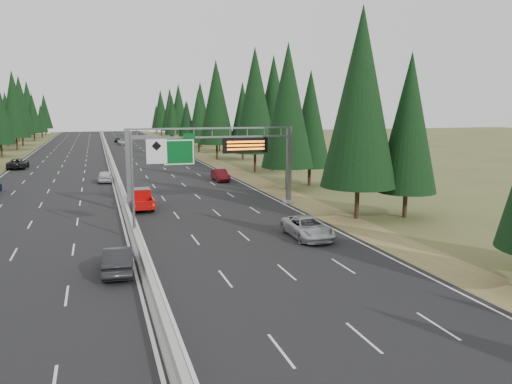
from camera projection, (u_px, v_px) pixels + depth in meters
road at (111, 163)px, 88.70m from camera, size 32.00×260.00×0.08m
shoulder_right at (209, 160)px, 94.08m from camera, size 3.60×260.00×0.06m
shoulder_left at (0, 167)px, 83.33m from camera, size 3.60×260.00×0.06m
median_barrier at (111, 161)px, 88.64m from camera, size 0.70×260.00×0.85m
sign_gantry at (219, 155)px, 48.17m from camera, size 16.75×0.98×7.80m
hov_sign_pole at (140, 177)px, 36.43m from camera, size 2.80×0.50×8.00m
tree_row_right at (235, 111)px, 89.77m from camera, size 11.81×238.81×18.81m
silver_minivan at (308, 227)px, 37.39m from camera, size 2.70×5.70×1.57m
red_pickup at (141, 198)px, 48.49m from camera, size 2.03×5.70×1.86m
car_ahead_green at (173, 160)px, 86.70m from camera, size 1.60×3.82×1.29m
car_ahead_dkred at (220, 175)px, 66.72m from camera, size 1.68×4.69×1.54m
car_ahead_dkgrey at (184, 153)px, 100.34m from camera, size 2.63×5.44×1.53m
car_ahead_white at (123, 142)px, 133.42m from camera, size 2.85×5.53×1.49m
car_ahead_far at (117, 140)px, 143.27m from camera, size 1.83×4.23×1.42m
car_onc_near at (118, 260)px, 29.41m from camera, size 1.99×4.87×1.57m
car_onc_white at (105, 176)px, 65.59m from camera, size 1.88×4.49×1.52m
car_onc_far at (18, 163)px, 80.34m from camera, size 2.92×6.03×1.65m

